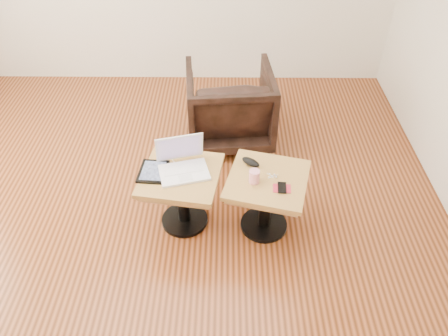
{
  "coord_description": "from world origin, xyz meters",
  "views": [
    {
      "loc": [
        0.54,
        -2.24,
        2.46
      ],
      "look_at": [
        0.52,
        0.02,
        0.53
      ],
      "focal_mm": 35.0,
      "sensor_mm": 36.0,
      "label": 1
    }
  ],
  "objects_px": {
    "side_table_right": "(267,191)",
    "striped_cup": "(254,176)",
    "side_table_left": "(182,186)",
    "armchair": "(230,106)",
    "laptop": "(183,164)"
  },
  "relations": [
    {
      "from": "side_table_right",
      "to": "striped_cup",
      "type": "distance_m",
      "value": 0.2
    },
    {
      "from": "striped_cup",
      "to": "armchair",
      "type": "xyz_separation_m",
      "value": [
        -0.16,
        1.15,
        -0.18
      ]
    },
    {
      "from": "side_table_left",
      "to": "side_table_right",
      "type": "bearing_deg",
      "value": 4.56
    },
    {
      "from": "side_table_right",
      "to": "armchair",
      "type": "distance_m",
      "value": 1.14
    },
    {
      "from": "side_table_left",
      "to": "armchair",
      "type": "xyz_separation_m",
      "value": [
        0.34,
        1.07,
        -0.01
      ]
    },
    {
      "from": "laptop",
      "to": "striped_cup",
      "type": "xyz_separation_m",
      "value": [
        0.49,
        -0.12,
        -0.0
      ]
    },
    {
      "from": "striped_cup",
      "to": "side_table_left",
      "type": "bearing_deg",
      "value": 170.81
    },
    {
      "from": "laptop",
      "to": "armchair",
      "type": "relative_size",
      "value": 0.51
    },
    {
      "from": "side_table_right",
      "to": "laptop",
      "type": "xyz_separation_m",
      "value": [
        -0.59,
        0.08,
        0.17
      ]
    },
    {
      "from": "side_table_right",
      "to": "side_table_left",
      "type": "bearing_deg",
      "value": -169.9
    },
    {
      "from": "side_table_right",
      "to": "armchair",
      "type": "bearing_deg",
      "value": 117.43
    },
    {
      "from": "side_table_left",
      "to": "striped_cup",
      "type": "height_order",
      "value": "striped_cup"
    },
    {
      "from": "laptop",
      "to": "striped_cup",
      "type": "height_order",
      "value": "laptop"
    },
    {
      "from": "side_table_left",
      "to": "armchair",
      "type": "height_order",
      "value": "armchair"
    },
    {
      "from": "laptop",
      "to": "armchair",
      "type": "height_order",
      "value": "laptop"
    }
  ]
}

